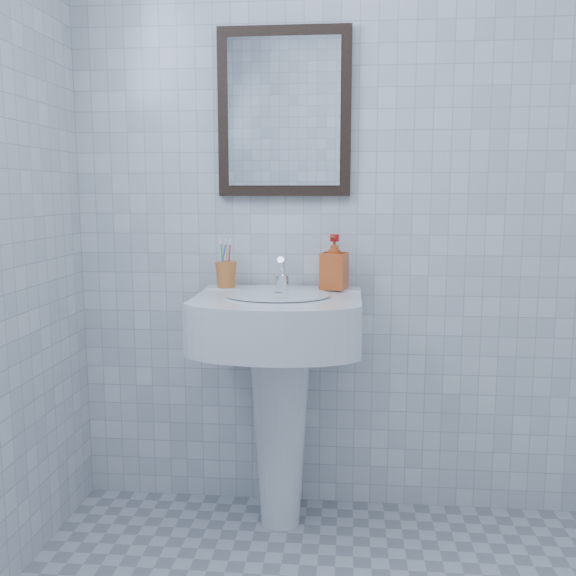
# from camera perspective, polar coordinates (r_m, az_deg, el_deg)

# --- Properties ---
(wall_back) EXTENTS (2.20, 0.02, 2.50)m
(wall_back) POSITION_cam_1_polar(r_m,az_deg,el_deg) (2.48, 6.21, 8.36)
(wall_back) COLOR silver
(wall_back) RESTS_ON ground
(washbasin) EXTENTS (0.59, 0.43, 0.90)m
(washbasin) POSITION_cam_1_polar(r_m,az_deg,el_deg) (2.37, -0.78, -7.37)
(washbasin) COLOR white
(washbasin) RESTS_ON ground
(faucet) EXTENTS (0.05, 0.11, 0.13)m
(faucet) POSITION_cam_1_polar(r_m,az_deg,el_deg) (2.40, -0.52, 1.12)
(faucet) COLOR white
(faucet) RESTS_ON washbasin
(toothbrush_cup) EXTENTS (0.10, 0.10, 0.10)m
(toothbrush_cup) POSITION_cam_1_polar(r_m,az_deg,el_deg) (2.44, -5.52, 1.20)
(toothbrush_cup) COLOR orange
(toothbrush_cup) RESTS_ON washbasin
(soap_dispenser) EXTENTS (0.11, 0.11, 0.20)m
(soap_dispenser) POSITION_cam_1_polar(r_m,az_deg,el_deg) (2.39, 4.13, 2.31)
(soap_dispenser) COLOR #BA3A12
(soap_dispenser) RESTS_ON washbasin
(wall_mirror) EXTENTS (0.50, 0.04, 0.62)m
(wall_mirror) POSITION_cam_1_polar(r_m,az_deg,el_deg) (2.49, -0.33, 15.34)
(wall_mirror) COLOR black
(wall_mirror) RESTS_ON wall_back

